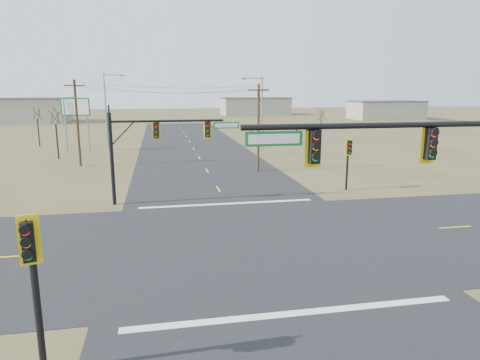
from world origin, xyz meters
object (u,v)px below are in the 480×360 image
Objects in this scene: mast_arm_far at (160,138)px; utility_pole_near at (258,126)px; streetlight_a at (260,112)px; pedestal_signal_ne at (349,152)px; mast_arm_near at (437,166)px; streetlight_c at (107,107)px; bare_tree_a at (55,115)px; bare_tree_b at (37,112)px; highway_sign at (76,114)px; utility_pole_far at (77,122)px; pedestal_signal_sw at (31,262)px; bare_tree_c at (321,114)px.

mast_arm_far is 1.07× the size of utility_pole_near.
pedestal_signal_ne is at bearing -97.59° from streetlight_a.
utility_pole_near is (0.20, 26.96, -0.92)m from mast_arm_near.
streetlight_c is 8.76m from bare_tree_a.
mast_arm_near is 48.34m from streetlight_c.
mast_arm_far is 13.60m from utility_pole_near.
bare_tree_b is (-25.59, 23.66, 0.33)m from utility_pole_near.
streetlight_a is 31.35m from bare_tree_b.
highway_sign is 8.88m from bare_tree_b.
utility_pole_far reaches higher than bare_tree_a.
utility_pole_near is 10.03m from streetlight_a.
pedestal_signal_sw is 0.53× the size of utility_pole_far.
streetlight_c is at bearing 56.07° from bare_tree_a.
highway_sign reaches higher than bare_tree_b.
mast_arm_far is 1.60× the size of bare_tree_c.
mast_arm_far is at bearing -128.15° from bare_tree_c.
pedestal_signal_ne is (14.28, 0.97, -1.52)m from mast_arm_far.
pedestal_signal_ne is at bearing -38.78° from bare_tree_a.
streetlight_c reaches higher than streetlight_a.
mast_arm_near is 12.67m from pedestal_signal_sw.
utility_pole_near reaches higher than mast_arm_far.
bare_tree_c is (8.78, 28.39, 1.29)m from pedestal_signal_ne.
bare_tree_a is at bearing 159.87° from streetlight_a.
streetlight_a is 1.49× the size of bare_tree_a.
pedestal_signal_sw is 40.86m from streetlight_a.
bare_tree_a is 1.06× the size of bare_tree_b.
pedestal_signal_sw is 0.69× the size of highway_sign.
bare_tree_b is at bearing 137.24° from utility_pole_near.
bare_tree_b is (-9.88, 4.83, -0.81)m from streetlight_c.
mast_arm_far reaches higher than bare_tree_b.
utility_pole_near is (-5.05, 9.01, 1.32)m from pedestal_signal_ne.
bare_tree_b is at bearing 138.09° from streetlight_a.
utility_pole_near is at bearing 64.22° from mast_arm_far.
utility_pole_far is (-22.39, 15.33, 1.53)m from pedestal_signal_ne.
utility_pole_near is at bearing -29.36° from bare_tree_a.
mast_arm_far reaches higher than pedestal_signal_ne.
utility_pole_far is 1.58× the size of bare_tree_c.
bare_tree_b is 39.66m from bare_tree_c.
utility_pole_near is at bearing 84.29° from mast_arm_near.
bare_tree_c is (29.54, 0.54, -1.17)m from streetlight_c.
mast_arm_far is 1.31× the size of highway_sign.
mast_arm_far is 18.59m from pedestal_signal_sw.
bare_tree_a is at bearing -121.66° from streetlight_c.
highway_sign is at bearing 80.72° from pedestal_signal_sw.
utility_pole_near reaches higher than pedestal_signal_ne.
utility_pole_near is 0.95× the size of utility_pole_far.
bare_tree_a is at bearing 151.31° from pedestal_signal_ne.
utility_pole_far is at bearing -95.15° from streetlight_c.
utility_pole_near reaches higher than bare_tree_c.
pedestal_signal_ne is 0.70× the size of bare_tree_b.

